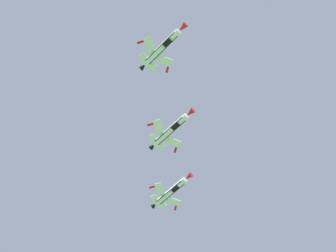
# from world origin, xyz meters

# --- Properties ---
(fighter_jet_lead) EXTENTS (13.18, 12.07, 4.54)m
(fighter_jet_lead) POSITION_xyz_m (-6.57, 47.97, 121.34)
(fighter_jet_lead) COLOR white
(fighter_jet_left_wing) EXTENTS (13.18, 12.06, 4.59)m
(fighter_jet_left_wing) POSITION_xyz_m (-6.99, 69.49, 117.95)
(fighter_jet_left_wing) COLOR white
(fighter_jet_right_wing) EXTENTS (13.18, 12.15, 4.38)m
(fighter_jet_right_wing) POSITION_xyz_m (-9.52, 91.59, 120.84)
(fighter_jet_right_wing) COLOR white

